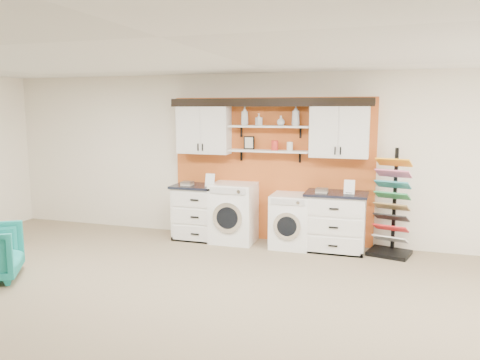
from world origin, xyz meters
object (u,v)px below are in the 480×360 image
(sample_rack, at_px, (391,221))
(washer, at_px, (234,213))
(base_cabinet_right, at_px, (336,221))
(base_cabinet_left, at_px, (202,212))
(dryer, at_px, (291,220))

(sample_rack, bearing_deg, washer, -164.60)
(base_cabinet_right, height_order, washer, washer)
(base_cabinet_left, bearing_deg, dryer, -0.12)
(base_cabinet_left, height_order, washer, washer)
(dryer, bearing_deg, washer, 180.00)
(base_cabinet_left, relative_size, sample_rack, 0.58)
(base_cabinet_left, distance_m, sample_rack, 3.09)
(dryer, bearing_deg, base_cabinet_left, 179.88)
(base_cabinet_left, relative_size, washer, 0.96)
(base_cabinet_right, bearing_deg, sample_rack, 2.35)
(base_cabinet_right, bearing_deg, dryer, -179.73)
(base_cabinet_right, xyz_separation_m, dryer, (-0.71, -0.00, -0.03))
(base_cabinet_left, distance_m, washer, 0.58)
(washer, height_order, dryer, washer)
(base_cabinet_right, relative_size, sample_rack, 0.58)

